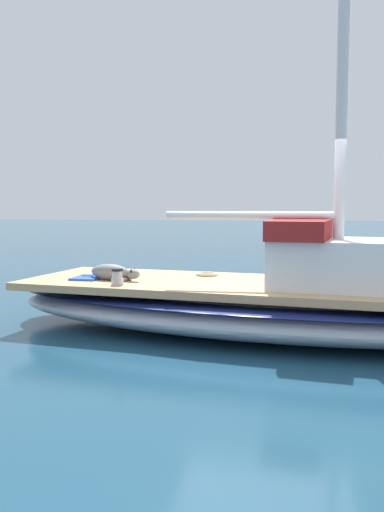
{
  "coord_description": "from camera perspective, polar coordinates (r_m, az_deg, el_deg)",
  "views": [
    {
      "loc": [
        7.19,
        0.21,
        1.67
      ],
      "look_at": [
        0.0,
        -1.0,
        1.01
      ],
      "focal_mm": 38.34,
      "sensor_mm": 36.0,
      "label": 1
    }
  ],
  "objects": [
    {
      "name": "deck_winch",
      "position": [
        7.14,
        -7.8,
        -2.21
      ],
      "size": [
        0.16,
        0.16,
        0.21
      ],
      "color": "#B7B7BC",
      "rests_on": "sailboat_main"
    },
    {
      "name": "sailboat_main",
      "position": [
        7.32,
        7.78,
        -5.39
      ],
      "size": [
        3.59,
        7.53,
        0.66
      ],
      "color": "#B2B7C1",
      "rests_on": "ground"
    },
    {
      "name": "cabin_house",
      "position": [
        7.1,
        16.73,
        -0.42
      ],
      "size": [
        1.72,
        2.41,
        0.84
      ],
      "color": "silver",
      "rests_on": "sailboat_main"
    },
    {
      "name": "dog_grey",
      "position": [
        7.61,
        -8.3,
        -1.7
      ],
      "size": [
        0.42,
        0.94,
        0.22
      ],
      "color": "gray",
      "rests_on": "sailboat_main"
    },
    {
      "name": "coiled_rope",
      "position": [
        8.04,
        1.57,
        -1.89
      ],
      "size": [
        0.32,
        0.32,
        0.04
      ],
      "primitive_type": "torus",
      "color": "beige",
      "rests_on": "sailboat_main"
    },
    {
      "name": "mast_main",
      "position": [
        7.43,
        14.34,
        22.88
      ],
      "size": [
        0.14,
        2.27,
        7.31
      ],
      "color": "silver",
      "rests_on": "sailboat_main"
    },
    {
      "name": "deck_towel",
      "position": [
        7.84,
        -10.75,
        -2.21
      ],
      "size": [
        0.57,
        0.38,
        0.03
      ],
      "primitive_type": "cube",
      "rotation": [
        0.0,
        0.0,
        -0.04
      ],
      "color": "blue",
      "rests_on": "sailboat_main"
    },
    {
      "name": "ground_plane",
      "position": [
        7.39,
        7.75,
        -7.94
      ],
      "size": [
        120.0,
        120.0,
        0.0
      ],
      "primitive_type": "plane",
      "color": "navy"
    }
  ]
}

